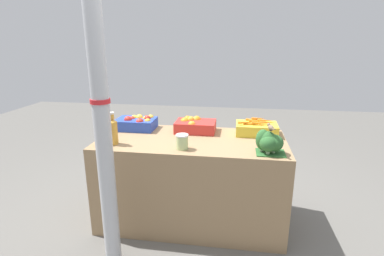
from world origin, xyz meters
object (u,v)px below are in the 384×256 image
at_px(juice_bottle_amber, 113,131).
at_px(juice_bottle_golden, 101,129).
at_px(orange_crate, 194,125).
at_px(pickle_jar, 182,142).
at_px(support_pole, 102,117).
at_px(broccoli_pile, 268,142).
at_px(apple_crate, 137,123).
at_px(carrot_crate, 257,128).
at_px(sparrow_bird, 271,127).

bearing_deg(juice_bottle_amber, juice_bottle_golden, -180.00).
xyz_separation_m(orange_crate, pickle_jar, (-0.03, -0.50, 0.00)).
bearing_deg(juice_bottle_golden, support_pole, -62.44).
relative_size(broccoli_pile, juice_bottle_amber, 0.83).
xyz_separation_m(support_pole, pickle_jar, (0.47, 0.40, -0.28)).
bearing_deg(apple_crate, juice_bottle_amber, -96.39).
bearing_deg(orange_crate, juice_bottle_amber, -142.83).
distance_m(orange_crate, juice_bottle_golden, 0.86).
bearing_deg(pickle_jar, carrot_crate, 38.90).
xyz_separation_m(pickle_jar, sparrow_bird, (0.68, -0.01, 0.15)).
bearing_deg(apple_crate, carrot_crate, -0.12).
xyz_separation_m(support_pole, sparrow_bird, (1.15, 0.39, -0.13)).
distance_m(orange_crate, sparrow_bird, 0.84).
xyz_separation_m(apple_crate, broccoli_pile, (1.21, -0.49, 0.03)).
bearing_deg(juice_bottle_golden, apple_crate, 71.33).
height_order(orange_crate, carrot_crate, carrot_crate).
relative_size(juice_bottle_golden, juice_bottle_amber, 1.07).
bearing_deg(sparrow_bird, juice_bottle_golden, 70.56).
height_order(support_pole, juice_bottle_amber, support_pole).
relative_size(broccoli_pile, pickle_jar, 1.88).
distance_m(apple_crate, sparrow_bird, 1.32).
distance_m(juice_bottle_golden, juice_bottle_amber, 0.10).
xyz_separation_m(support_pole, apple_crate, (-0.07, 0.90, -0.28)).
bearing_deg(support_pole, apple_crate, 94.44).
distance_m(carrot_crate, sparrow_bird, 0.53).
bearing_deg(sparrow_bird, broccoli_pile, 10.34).
relative_size(apple_crate, pickle_jar, 3.10).
bearing_deg(broccoli_pile, apple_crate, 158.08).
relative_size(apple_crate, carrot_crate, 1.00).
bearing_deg(apple_crate, support_pole, -85.56).
xyz_separation_m(carrot_crate, sparrow_bird, (0.07, -0.50, 0.16)).
bearing_deg(carrot_crate, orange_crate, 179.13).
height_order(pickle_jar, sparrow_bird, sparrow_bird).
height_order(broccoli_pile, sparrow_bird, sparrow_bird).
bearing_deg(juice_bottle_amber, pickle_jar, -3.14).
height_order(apple_crate, carrot_crate, apple_crate).
height_order(orange_crate, juice_bottle_golden, juice_bottle_golden).
relative_size(juice_bottle_amber, pickle_jar, 2.26).
distance_m(support_pole, orange_crate, 1.07).
height_order(juice_bottle_amber, sparrow_bird, juice_bottle_amber).
relative_size(orange_crate, broccoli_pile, 1.65).
height_order(support_pole, juice_bottle_golden, support_pole).
distance_m(juice_bottle_amber, pickle_jar, 0.59).
distance_m(juice_bottle_amber, sparrow_bird, 1.27).
distance_m(carrot_crate, pickle_jar, 0.78).
bearing_deg(sparrow_bird, orange_crate, 34.22).
height_order(apple_crate, orange_crate, apple_crate).
bearing_deg(apple_crate, broccoli_pile, -21.92).
distance_m(apple_crate, juice_bottle_amber, 0.47).
bearing_deg(pickle_jar, broccoli_pile, 0.70).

